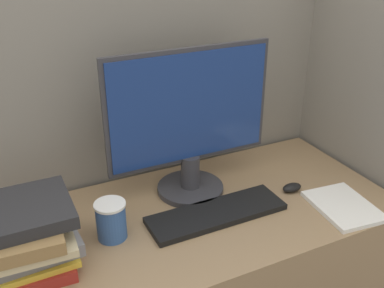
{
  "coord_description": "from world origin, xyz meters",
  "views": [
    {
      "loc": [
        -0.51,
        -0.78,
        1.6
      ],
      "look_at": [
        0.04,
        0.35,
        0.98
      ],
      "focal_mm": 42.0,
      "sensor_mm": 36.0,
      "label": 1
    }
  ],
  "objects_px": {
    "coffee_cup": "(111,220)",
    "book_stack": "(29,235)",
    "mouse": "(292,188)",
    "monitor": "(190,126)",
    "keyboard": "(217,213)"
  },
  "relations": [
    {
      "from": "monitor",
      "to": "book_stack",
      "type": "relative_size",
      "value": 1.91
    },
    {
      "from": "mouse",
      "to": "coffee_cup",
      "type": "relative_size",
      "value": 0.61
    },
    {
      "from": "book_stack",
      "to": "monitor",
      "type": "bearing_deg",
      "value": 14.99
    },
    {
      "from": "coffee_cup",
      "to": "mouse",
      "type": "bearing_deg",
      "value": -2.46
    },
    {
      "from": "coffee_cup",
      "to": "book_stack",
      "type": "height_order",
      "value": "book_stack"
    },
    {
      "from": "keyboard",
      "to": "book_stack",
      "type": "height_order",
      "value": "book_stack"
    },
    {
      "from": "book_stack",
      "to": "mouse",
      "type": "bearing_deg",
      "value": -0.93
    },
    {
      "from": "monitor",
      "to": "coffee_cup",
      "type": "relative_size",
      "value": 4.79
    },
    {
      "from": "monitor",
      "to": "book_stack",
      "type": "bearing_deg",
      "value": -165.01
    },
    {
      "from": "keyboard",
      "to": "coffee_cup",
      "type": "height_order",
      "value": "coffee_cup"
    },
    {
      "from": "coffee_cup",
      "to": "book_stack",
      "type": "bearing_deg",
      "value": -176.63
    },
    {
      "from": "keyboard",
      "to": "coffee_cup",
      "type": "relative_size",
      "value": 3.79
    },
    {
      "from": "keyboard",
      "to": "book_stack",
      "type": "bearing_deg",
      "value": 177.07
    },
    {
      "from": "monitor",
      "to": "coffee_cup",
      "type": "bearing_deg",
      "value": -157.44
    },
    {
      "from": "keyboard",
      "to": "book_stack",
      "type": "xyz_separation_m",
      "value": [
        -0.57,
        0.03,
        0.09
      ]
    }
  ]
}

